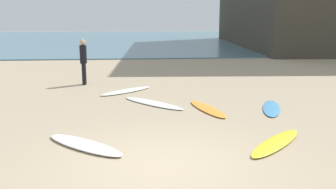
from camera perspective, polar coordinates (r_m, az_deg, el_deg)
ground_plane at (r=7.34m, az=-1.17°, el=-10.74°), size 120.00×120.00×0.00m
ocean_water at (r=44.24m, az=-4.36°, el=8.47°), size 120.00×40.00×0.08m
surfboard_0 at (r=8.48m, az=-12.70°, el=-7.52°), size 2.07×1.94×0.09m
surfboard_1 at (r=14.13m, az=-6.40°, el=0.56°), size 2.14×1.96×0.07m
surfboard_2 at (r=12.12m, az=-2.30°, el=-1.33°), size 2.14×2.27×0.06m
surfboard_3 at (r=11.44m, az=6.05°, el=-2.19°), size 1.06×2.30×0.07m
surfboard_4 at (r=11.92m, az=15.54°, el=-2.01°), size 1.19×2.20×0.06m
surfboard_5 at (r=8.78m, az=16.23°, el=-7.09°), size 1.97×2.07×0.07m
beachgoer_near at (r=15.74m, az=-12.83°, el=5.28°), size 0.29×0.34×1.87m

